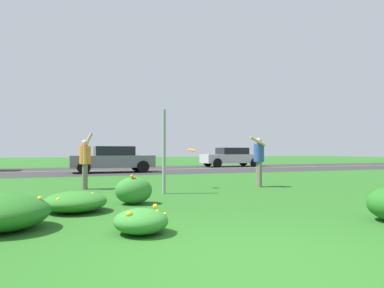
{
  "coord_description": "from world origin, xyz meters",
  "views": [
    {
      "loc": [
        -1.9,
        -3.23,
        1.18
      ],
      "look_at": [
        1.56,
        6.18,
        1.38
      ],
      "focal_mm": 33.06,
      "sensor_mm": 36.0,
      "label": 1
    }
  ],
  "objects_px": {
    "person_thrower_orange_shirt": "(85,159)",
    "person_catcher_blue_shirt": "(259,157)",
    "sign_post_near_path": "(164,151)",
    "frisbee_orange": "(192,150)",
    "car_silver_leftmost": "(231,157)",
    "car_gray_center_left": "(113,159)"
  },
  "relations": [
    {
      "from": "person_thrower_orange_shirt",
      "to": "person_catcher_blue_shirt",
      "type": "bearing_deg",
      "value": -12.82
    },
    {
      "from": "sign_post_near_path",
      "to": "frisbee_orange",
      "type": "distance_m",
      "value": 1.65
    },
    {
      "from": "person_catcher_blue_shirt",
      "to": "car_silver_leftmost",
      "type": "xyz_separation_m",
      "value": [
        6.09,
        14.22,
        -0.23
      ]
    },
    {
      "from": "person_thrower_orange_shirt",
      "to": "frisbee_orange",
      "type": "distance_m",
      "value": 3.34
    },
    {
      "from": "car_silver_leftmost",
      "to": "car_gray_center_left",
      "type": "xyz_separation_m",
      "value": [
        -9.58,
        -4.49,
        0.0
      ]
    },
    {
      "from": "sign_post_near_path",
      "to": "person_catcher_blue_shirt",
      "type": "relative_size",
      "value": 1.4
    },
    {
      "from": "person_catcher_blue_shirt",
      "to": "car_silver_leftmost",
      "type": "height_order",
      "value": "person_catcher_blue_shirt"
    },
    {
      "from": "sign_post_near_path",
      "to": "person_thrower_orange_shirt",
      "type": "distance_m",
      "value": 2.8
    },
    {
      "from": "frisbee_orange",
      "to": "car_gray_center_left",
      "type": "relative_size",
      "value": 0.06
    },
    {
      "from": "person_catcher_blue_shirt",
      "to": "car_silver_leftmost",
      "type": "bearing_deg",
      "value": 66.82
    },
    {
      "from": "person_thrower_orange_shirt",
      "to": "person_catcher_blue_shirt",
      "type": "distance_m",
      "value": 5.59
    },
    {
      "from": "sign_post_near_path",
      "to": "car_gray_center_left",
      "type": "height_order",
      "value": "sign_post_near_path"
    },
    {
      "from": "person_catcher_blue_shirt",
      "to": "frisbee_orange",
      "type": "bearing_deg",
      "value": 170.08
    },
    {
      "from": "person_catcher_blue_shirt",
      "to": "car_gray_center_left",
      "type": "relative_size",
      "value": 0.37
    },
    {
      "from": "car_gray_center_left",
      "to": "person_catcher_blue_shirt",
      "type": "bearing_deg",
      "value": -70.27
    },
    {
      "from": "sign_post_near_path",
      "to": "person_catcher_blue_shirt",
      "type": "bearing_deg",
      "value": 11.69
    },
    {
      "from": "sign_post_near_path",
      "to": "car_silver_leftmost",
      "type": "bearing_deg",
      "value": 57.42
    },
    {
      "from": "frisbee_orange",
      "to": "car_silver_leftmost",
      "type": "bearing_deg",
      "value": 58.96
    },
    {
      "from": "sign_post_near_path",
      "to": "person_thrower_orange_shirt",
      "type": "bearing_deg",
      "value": 135.59
    },
    {
      "from": "frisbee_orange",
      "to": "car_gray_center_left",
      "type": "height_order",
      "value": "car_gray_center_left"
    },
    {
      "from": "sign_post_near_path",
      "to": "frisbee_orange",
      "type": "relative_size",
      "value": 8.51
    },
    {
      "from": "person_thrower_orange_shirt",
      "to": "person_catcher_blue_shirt",
      "type": "height_order",
      "value": "person_thrower_orange_shirt"
    }
  ]
}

